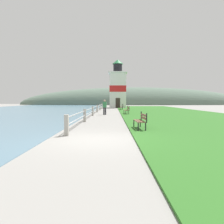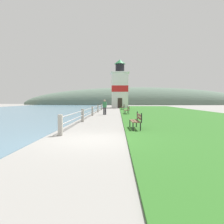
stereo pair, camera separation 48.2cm
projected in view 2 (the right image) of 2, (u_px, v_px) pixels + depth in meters
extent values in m
plane|color=gray|center=(89.00, 140.00, 8.69)|extent=(160.00, 160.00, 0.00)
cube|color=#2D6623|center=(169.00, 113.00, 27.23)|extent=(12.00, 56.32, 0.06)
cube|color=#A8A399|center=(60.00, 125.00, 9.70)|extent=(0.18, 0.18, 0.95)
cube|color=#A8A399|center=(83.00, 115.00, 15.87)|extent=(0.18, 0.18, 0.95)
cube|color=#A8A399|center=(92.00, 111.00, 22.04)|extent=(0.18, 0.18, 0.95)
cube|color=#A8A399|center=(98.00, 109.00, 28.21)|extent=(0.18, 0.18, 0.95)
cube|color=#A8A399|center=(101.00, 107.00, 34.38)|extent=(0.18, 0.18, 0.95)
cube|color=#A8A399|center=(104.00, 106.00, 40.56)|extent=(0.18, 0.18, 0.95)
cylinder|color=#B2B2B7|center=(95.00, 107.00, 25.11)|extent=(0.06, 30.91, 0.06)
cylinder|color=#B2B2B7|center=(95.00, 110.00, 25.13)|extent=(0.06, 30.91, 0.06)
cube|color=brown|center=(132.00, 121.00, 11.60)|extent=(0.18, 1.64, 0.04)
cube|color=brown|center=(135.00, 121.00, 11.60)|extent=(0.18, 1.64, 0.04)
cube|color=brown|center=(138.00, 121.00, 11.61)|extent=(0.18, 1.64, 0.04)
cube|color=brown|center=(139.00, 115.00, 11.59)|extent=(0.12, 1.64, 0.11)
cube|color=brown|center=(139.00, 118.00, 11.60)|extent=(0.12, 1.64, 0.11)
cube|color=black|center=(133.00, 127.00, 10.82)|extent=(0.05, 0.05, 0.45)
cube|color=black|center=(130.00, 124.00, 12.41)|extent=(0.05, 0.05, 0.45)
cube|color=black|center=(140.00, 127.00, 10.83)|extent=(0.05, 0.05, 0.45)
cube|color=black|center=(136.00, 124.00, 12.41)|extent=(0.05, 0.05, 0.45)
cube|color=black|center=(141.00, 118.00, 10.80)|extent=(0.05, 0.05, 0.49)
cube|color=black|center=(137.00, 116.00, 12.39)|extent=(0.05, 0.05, 0.49)
cube|color=brown|center=(125.00, 110.00, 24.25)|extent=(0.19, 1.64, 0.04)
cube|color=brown|center=(126.00, 110.00, 24.25)|extent=(0.19, 1.64, 0.04)
cube|color=brown|center=(128.00, 110.00, 24.25)|extent=(0.19, 1.64, 0.04)
cube|color=brown|center=(128.00, 107.00, 24.24)|extent=(0.13, 1.64, 0.11)
cube|color=brown|center=(128.00, 109.00, 24.24)|extent=(0.13, 1.64, 0.11)
cube|color=black|center=(125.00, 113.00, 23.47)|extent=(0.05, 0.05, 0.45)
cube|color=black|center=(124.00, 112.00, 25.05)|extent=(0.05, 0.05, 0.45)
cube|color=black|center=(129.00, 113.00, 23.47)|extent=(0.05, 0.05, 0.45)
cube|color=black|center=(127.00, 112.00, 25.06)|extent=(0.05, 0.05, 0.45)
cube|color=black|center=(129.00, 108.00, 23.45)|extent=(0.05, 0.05, 0.49)
cube|color=black|center=(128.00, 108.00, 25.03)|extent=(0.05, 0.05, 0.49)
cube|color=brown|center=(122.00, 107.00, 35.34)|extent=(0.25, 1.96, 0.04)
cube|color=brown|center=(123.00, 107.00, 35.33)|extent=(0.25, 1.96, 0.04)
cube|color=brown|center=(124.00, 107.00, 35.32)|extent=(0.25, 1.96, 0.04)
cube|color=brown|center=(124.00, 105.00, 35.29)|extent=(0.19, 1.95, 0.11)
cube|color=brown|center=(124.00, 106.00, 35.30)|extent=(0.19, 1.95, 0.11)
cube|color=black|center=(121.00, 109.00, 34.41)|extent=(0.05, 0.05, 0.45)
cube|color=black|center=(122.00, 108.00, 36.31)|extent=(0.05, 0.05, 0.45)
cube|color=black|center=(124.00, 109.00, 34.38)|extent=(0.05, 0.05, 0.45)
cube|color=black|center=(124.00, 108.00, 36.27)|extent=(0.05, 0.05, 0.45)
cube|color=black|center=(124.00, 106.00, 34.35)|extent=(0.05, 0.05, 0.49)
cube|color=black|center=(124.00, 105.00, 36.24)|extent=(0.05, 0.05, 0.49)
cube|color=white|center=(120.00, 91.00, 45.09)|extent=(3.31, 3.31, 7.04)
cube|color=red|center=(120.00, 89.00, 45.07)|extent=(3.35, 3.35, 1.27)
cube|color=white|center=(120.00, 73.00, 44.89)|extent=(3.80, 3.80, 0.25)
cylinder|color=black|center=(120.00, 68.00, 44.84)|extent=(1.82, 1.82, 1.69)
cone|color=#23703D|center=(120.00, 62.00, 44.77)|extent=(2.27, 2.27, 0.93)
cube|color=#332823|center=(120.00, 103.00, 43.56)|extent=(0.90, 0.06, 2.00)
cylinder|color=#28282D|center=(104.00, 111.00, 23.49)|extent=(0.15, 0.15, 0.79)
cylinder|color=#28282D|center=(106.00, 111.00, 23.46)|extent=(0.15, 0.15, 0.79)
cube|color=#337A47|center=(105.00, 105.00, 23.44)|extent=(0.42, 0.26, 0.60)
sphere|color=tan|center=(105.00, 101.00, 23.41)|extent=(0.21, 0.21, 0.21)
ellipsoid|color=#566B5B|center=(137.00, 105.00, 75.91)|extent=(80.00, 16.00, 12.00)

